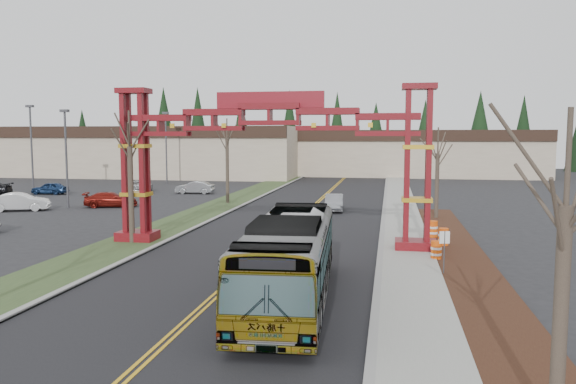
% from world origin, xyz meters
% --- Properties ---
extents(road, '(12.00, 110.00, 0.02)m').
position_xyz_m(road, '(0.00, 25.00, 0.01)').
color(road, black).
rests_on(road, ground).
extents(lane_line_left, '(0.12, 100.00, 0.01)m').
position_xyz_m(lane_line_left, '(-0.12, 25.00, 0.03)').
color(lane_line_left, gold).
rests_on(lane_line_left, road).
extents(lane_line_right, '(0.12, 100.00, 0.01)m').
position_xyz_m(lane_line_right, '(0.12, 25.00, 0.03)').
color(lane_line_right, gold).
rests_on(lane_line_right, road).
extents(curb_right, '(0.30, 110.00, 0.15)m').
position_xyz_m(curb_right, '(6.15, 25.00, 0.07)').
color(curb_right, gray).
rests_on(curb_right, ground).
extents(sidewalk_right, '(2.60, 110.00, 0.14)m').
position_xyz_m(sidewalk_right, '(7.60, 25.00, 0.08)').
color(sidewalk_right, gray).
rests_on(sidewalk_right, ground).
extents(landscape_strip, '(2.60, 50.00, 0.12)m').
position_xyz_m(landscape_strip, '(10.20, 10.00, 0.06)').
color(landscape_strip, '#321810').
rests_on(landscape_strip, ground).
extents(grass_median, '(4.00, 110.00, 0.08)m').
position_xyz_m(grass_median, '(-8.00, 25.00, 0.04)').
color(grass_median, '#2D4120').
rests_on(grass_median, ground).
extents(curb_left, '(0.30, 110.00, 0.15)m').
position_xyz_m(curb_left, '(-6.15, 25.00, 0.07)').
color(curb_left, gray).
rests_on(curb_left, ground).
extents(gateway_arch, '(18.20, 1.60, 8.90)m').
position_xyz_m(gateway_arch, '(0.00, 18.00, 5.98)').
color(gateway_arch, '#620D0E').
rests_on(gateway_arch, ground).
extents(retail_building_west, '(46.00, 22.30, 7.50)m').
position_xyz_m(retail_building_west, '(-30.00, 71.96, 3.76)').
color(retail_building_west, tan).
rests_on(retail_building_west, ground).
extents(retail_building_east, '(38.00, 20.30, 7.00)m').
position_xyz_m(retail_building_east, '(10.00, 79.95, 3.51)').
color(retail_building_east, tan).
rests_on(retail_building_east, ground).
extents(conifer_treeline, '(116.10, 5.60, 13.00)m').
position_xyz_m(conifer_treeline, '(0.25, 92.00, 6.49)').
color(conifer_treeline, black).
rests_on(conifer_treeline, ground).
extents(transit_bus, '(3.51, 11.85, 3.26)m').
position_xyz_m(transit_bus, '(2.96, 7.63, 1.63)').
color(transit_bus, '#AAADB2').
rests_on(transit_bus, ground).
extents(silver_sedan, '(1.78, 4.24, 1.36)m').
position_xyz_m(silver_sedan, '(2.07, 33.42, 0.68)').
color(silver_sedan, '#A5A8AD').
rests_on(silver_sedan, ground).
extents(parked_car_near_b, '(4.83, 3.24, 1.50)m').
position_xyz_m(parked_car_near_b, '(-23.43, 28.73, 0.75)').
color(parked_car_near_b, white).
rests_on(parked_car_near_b, ground).
extents(parked_car_mid_a, '(4.84, 3.10, 1.31)m').
position_xyz_m(parked_car_mid_a, '(-17.31, 32.46, 0.65)').
color(parked_car_mid_a, maroon).
rests_on(parked_car_mid_a, ground).
extents(parked_car_mid_b, '(3.88, 1.76, 1.29)m').
position_xyz_m(parked_car_mid_b, '(-28.88, 41.18, 0.65)').
color(parked_car_mid_b, navy).
rests_on(parked_car_mid_b, ground).
extents(parked_car_far_a, '(4.12, 1.65, 1.33)m').
position_xyz_m(parked_car_far_a, '(-13.99, 44.56, 0.67)').
color(parked_car_far_a, '#979B9E').
rests_on(parked_car_far_a, ground).
extents(parked_car_far_b, '(3.14, 5.12, 1.32)m').
position_xyz_m(parked_car_far_b, '(-20.47, 44.82, 0.66)').
color(parked_car_far_b, silver).
rests_on(parked_car_far_b, ground).
extents(bare_tree_median_mid, '(3.09, 3.09, 7.61)m').
position_xyz_m(bare_tree_median_mid, '(-8.00, 17.30, 5.53)').
color(bare_tree_median_mid, '#382D26').
rests_on(bare_tree_median_mid, ground).
extents(bare_tree_median_far, '(3.03, 3.03, 7.74)m').
position_xyz_m(bare_tree_median_far, '(-8.00, 36.64, 5.70)').
color(bare_tree_median_far, '#382D26').
rests_on(bare_tree_median_far, ground).
extents(bare_tree_right_near, '(2.94, 2.94, 6.75)m').
position_xyz_m(bare_tree_right_near, '(10.00, -0.67, 4.79)').
color(bare_tree_right_near, '#382D26').
rests_on(bare_tree_right_near, ground).
extents(bare_tree_right_far, '(2.91, 2.91, 6.80)m').
position_xyz_m(bare_tree_right_far, '(10.00, 30.18, 4.85)').
color(bare_tree_right_far, '#382D26').
rests_on(bare_tree_right_far, ground).
extents(light_pole_near, '(0.73, 0.36, 8.39)m').
position_xyz_m(light_pole_near, '(-20.54, 31.08, 4.85)').
color(light_pole_near, '#3F3F44').
rests_on(light_pole_near, ground).
extents(light_pole_mid, '(0.83, 0.41, 9.56)m').
position_xyz_m(light_pole_mid, '(-32.85, 44.09, 5.53)').
color(light_pole_mid, '#3F3F44').
rests_on(light_pole_mid, ground).
extents(light_pole_far, '(0.80, 0.40, 9.22)m').
position_xyz_m(light_pole_far, '(-21.95, 56.14, 5.33)').
color(light_pole_far, '#3F3F44').
rests_on(light_pole_far, ground).
extents(street_sign, '(0.45, 0.13, 2.00)m').
position_xyz_m(street_sign, '(8.99, 12.78, 1.44)').
color(street_sign, '#3F3F44').
rests_on(street_sign, ground).
extents(barrel_south, '(0.54, 0.54, 1.00)m').
position_xyz_m(barrel_south, '(8.89, 15.77, 0.50)').
color(barrel_south, '#EB520D').
rests_on(barrel_south, ground).
extents(barrel_mid, '(0.58, 0.58, 1.07)m').
position_xyz_m(barrel_mid, '(9.55, 19.38, 0.53)').
color(barrel_mid, '#EB520D').
rests_on(barrel_mid, ground).
extents(barrel_north, '(0.59, 0.59, 1.09)m').
position_xyz_m(barrel_north, '(9.16, 21.86, 0.55)').
color(barrel_north, '#EB520D').
rests_on(barrel_north, ground).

